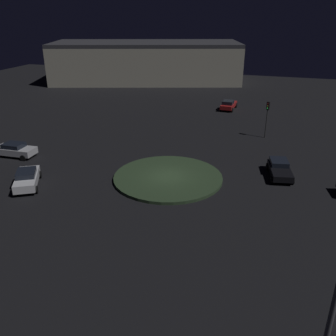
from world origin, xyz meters
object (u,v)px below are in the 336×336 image
car_silver (15,150)px  streetlamp_southeast (331,317)px  car_black (280,169)px  car_white (27,178)px  store_building (146,62)px  car_red (229,105)px  traffic_light_northeast (267,113)px

car_silver → streetlamp_southeast: (28.02, -19.33, 4.71)m
car_black → car_silver: bearing=-94.0°
car_white → store_building: (-7.92, 50.01, 3.20)m
car_red → car_silver: car_red is taller
car_black → car_white: bearing=-78.0°
car_red → store_building: store_building is taller
traffic_light_northeast → streetlamp_southeast: bearing=34.0°
car_white → store_building: bearing=-21.1°
car_white → car_silver: size_ratio=1.07×
traffic_light_northeast → streetlamp_southeast: (3.75, -33.28, 2.39)m
car_red → car_silver: 31.56m
car_black → streetlamp_southeast: streetlamp_southeast is taller
car_black → car_silver: car_silver is taller
car_black → car_white: 22.43m
car_silver → store_building: (-2.26, 44.49, 3.22)m
traffic_light_northeast → store_building: 40.47m
car_silver → traffic_light_northeast: (24.27, 13.95, 2.32)m
car_black → car_red: (-8.25, 22.61, 0.05)m
car_black → car_silver: (-26.30, -3.28, 0.04)m
traffic_light_northeast → streetlamp_southeast: streetlamp_southeast is taller
streetlamp_southeast → car_black: bearing=94.4°
car_white → streetlamp_southeast: (22.36, -13.82, 4.70)m
streetlamp_southeast → car_silver: bearing=145.4°
car_black → store_building: size_ratio=0.11×
traffic_light_northeast → car_silver: bearing=-32.5°
car_red → streetlamp_southeast: size_ratio=0.51×
car_white → car_red: same height
car_white → traffic_light_northeast: (18.61, 19.46, 2.31)m
car_black → car_silver: size_ratio=1.03×
car_silver → streetlamp_southeast: 34.37m
car_black → streetlamp_southeast: 23.17m
car_white → car_red: (12.38, 31.41, -0.01)m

